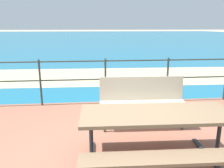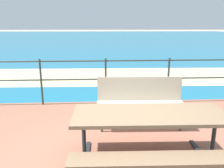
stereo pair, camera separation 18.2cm
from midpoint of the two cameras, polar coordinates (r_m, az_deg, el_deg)
patio_paving at (r=3.16m, az=-0.08°, el=-20.35°), size 6.40×5.20×0.06m
sea_water at (r=42.62m, az=-5.30°, el=11.92°), size 90.00×90.00×0.01m
beach_strip at (r=8.52m, az=-3.74°, el=2.02°), size 54.06×4.54×0.01m
picnic_table at (r=2.84m, az=9.47°, el=-10.30°), size 1.90×1.38×0.76m
park_bench at (r=4.05m, az=6.41°, el=-3.35°), size 1.54×0.46×0.90m
railing_fence at (r=5.18m, az=-2.68°, el=2.21°), size 5.94×0.04×1.07m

